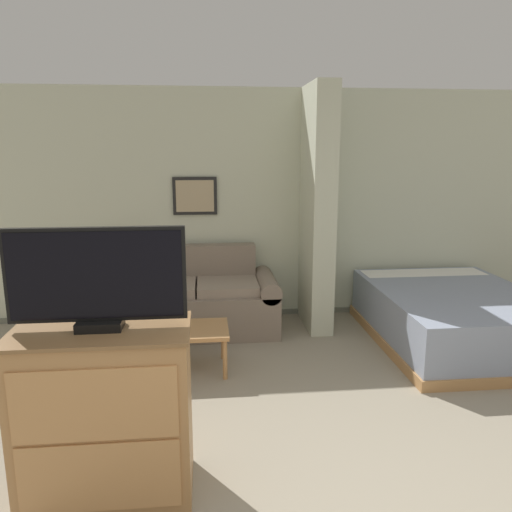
{
  "coord_description": "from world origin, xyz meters",
  "views": [
    {
      "loc": [
        -0.79,
        -1.81,
        1.94
      ],
      "look_at": [
        -0.36,
        2.3,
        1.05
      ],
      "focal_mm": 35.0,
      "sensor_mm": 36.0,
      "label": 1
    }
  ],
  "objects_px": {
    "couch": "(197,300)",
    "tv_dresser": "(106,413)",
    "bed": "(453,316)",
    "table_lamp": "(101,252)",
    "tv": "(97,279)",
    "coffee_table": "(188,333)"
  },
  "relations": [
    {
      "from": "coffee_table",
      "to": "tv_dresser",
      "type": "bearing_deg",
      "value": -103.94
    },
    {
      "from": "bed",
      "to": "couch",
      "type": "bearing_deg",
      "value": 166.44
    },
    {
      "from": "bed",
      "to": "tv_dresser",
      "type": "bearing_deg",
      "value": -146.97
    },
    {
      "from": "bed",
      "to": "tv",
      "type": "bearing_deg",
      "value": -146.98
    },
    {
      "from": "couch",
      "to": "tv",
      "type": "height_order",
      "value": "tv"
    },
    {
      "from": "tv_dresser",
      "to": "table_lamp",
      "type": "bearing_deg",
      "value": 101.19
    },
    {
      "from": "table_lamp",
      "to": "tv",
      "type": "height_order",
      "value": "tv"
    },
    {
      "from": "tv",
      "to": "tv_dresser",
      "type": "bearing_deg",
      "value": -90.0
    },
    {
      "from": "tv",
      "to": "coffee_table",
      "type": "bearing_deg",
      "value": 76.06
    },
    {
      "from": "table_lamp",
      "to": "tv",
      "type": "relative_size",
      "value": 0.53
    },
    {
      "from": "couch",
      "to": "tv_dresser",
      "type": "xyz_separation_m",
      "value": [
        -0.47,
        -2.62,
        0.17
      ]
    },
    {
      "from": "table_lamp",
      "to": "tv",
      "type": "xyz_separation_m",
      "value": [
        0.53,
        -2.66,
        0.4
      ]
    },
    {
      "from": "table_lamp",
      "to": "tv_dresser",
      "type": "xyz_separation_m",
      "value": [
        0.53,
        -2.66,
        -0.38
      ]
    },
    {
      "from": "tv_dresser",
      "to": "bed",
      "type": "xyz_separation_m",
      "value": [
        3.06,
        1.99,
        -0.22
      ]
    },
    {
      "from": "tv_dresser",
      "to": "bed",
      "type": "height_order",
      "value": "tv_dresser"
    },
    {
      "from": "coffee_table",
      "to": "tv",
      "type": "distance_m",
      "value": 1.89
    },
    {
      "from": "table_lamp",
      "to": "couch",
      "type": "bearing_deg",
      "value": -2.53
    },
    {
      "from": "couch",
      "to": "coffee_table",
      "type": "distance_m",
      "value": 1.02
    },
    {
      "from": "couch",
      "to": "coffee_table",
      "type": "xyz_separation_m",
      "value": [
        -0.07,
        -1.02,
        0.02
      ]
    },
    {
      "from": "tv_dresser",
      "to": "couch",
      "type": "bearing_deg",
      "value": 79.92
    },
    {
      "from": "coffee_table",
      "to": "bed",
      "type": "relative_size",
      "value": 0.35
    },
    {
      "from": "table_lamp",
      "to": "bed",
      "type": "distance_m",
      "value": 3.7
    }
  ]
}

